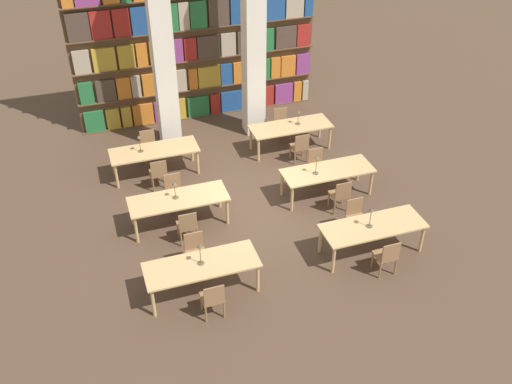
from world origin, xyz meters
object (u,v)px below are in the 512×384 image
object	(u,v)px
desk_lamp_0	(200,251)
chair_11	(282,122)
pillar_left	(161,43)
desk_lamp_2	(175,188)
chair_8	(159,173)
chair_7	(317,164)
reading_table_0	(202,267)
pillar_center	(253,32)
reading_table_1	(373,228)
chair_6	(341,194)
reading_table_2	(178,201)
chair_5	(174,190)
desk_lamp_1	(371,214)
desk_lamp_3	(316,162)
chair_9	(149,145)
chair_10	(300,146)
reading_table_3	(327,173)
desk_lamp_4	(139,141)
chair_3	(356,216)
chair_2	(387,256)
reading_table_4	(154,152)
chair_0	(213,298)
chair_1	(195,251)
reading_table_5	(291,128)
desk_lamp_5	(298,115)

from	to	relation	value
desk_lamp_0	chair_11	size ratio (longest dim) A/B	0.56
pillar_left	desk_lamp_2	size ratio (longest dim) A/B	14.09
chair_8	chair_7	bearing A→B (deg)	-12.81
reading_table_0	desk_lamp_0	xyz separation A→B (m)	(-0.00, 0.03, 0.41)
pillar_center	reading_table_1	xyz separation A→B (m)	(0.70, -5.98, -2.34)
chair_6	reading_table_2	bearing A→B (deg)	169.18
pillar_center	desk_lamp_2	xyz separation A→B (m)	(-3.09, -3.65, -1.98)
chair_7	chair_5	bearing A→B (deg)	-0.16
desk_lamp_1	chair_8	size ratio (longest dim) A/B	0.55
pillar_left	desk_lamp_3	distance (m)	5.07
chair_7	chair_9	distance (m)	4.55
chair_6	chair_10	bearing A→B (deg)	91.70
reading_table_3	chair_9	xyz separation A→B (m)	(-3.89, 3.01, -0.19)
chair_6	desk_lamp_4	distance (m)	5.23
chair_3	reading_table_2	distance (m)	4.04
pillar_left	chair_2	world-z (taller)	pillar_left
chair_6	reading_table_4	world-z (taller)	chair_6
pillar_center	desk_lamp_4	size ratio (longest dim) A/B	12.72
chair_0	chair_10	xyz separation A→B (m)	(3.67, 4.66, 0.00)
reading_table_2	reading_table_1	bearing A→B (deg)	-31.49
chair_6	chair_10	world-z (taller)	same
chair_0	desk_lamp_3	world-z (taller)	desk_lamp_3
pillar_left	chair_1	bearing A→B (deg)	-95.88
chair_7	reading_table_4	xyz separation A→B (m)	(-3.88, 1.60, 0.19)
chair_5	desk_lamp_2	distance (m)	0.87
pillar_left	chair_10	world-z (taller)	pillar_left
chair_1	desk_lamp_2	world-z (taller)	desk_lamp_2
chair_8	desk_lamp_4	size ratio (longest dim) A/B	1.86
desk_lamp_3	reading_table_4	distance (m)	4.24
chair_10	chair_5	bearing A→B (deg)	-165.42
chair_10	chair_9	bearing A→B (deg)	160.75
reading_table_0	desk_lamp_3	bearing A→B (deg)	33.46
pillar_left	reading_table_4	world-z (taller)	pillar_left
reading_table_1	chair_7	size ratio (longest dim) A/B	2.58
chair_3	desk_lamp_0	bearing A→B (deg)	10.45
chair_2	chair_9	distance (m)	7.14
reading_table_4	reading_table_0	bearing A→B (deg)	-88.68
chair_6	chair_7	bearing A→B (deg)	90.00
chair_5	chair_9	xyz separation A→B (m)	(-0.21, 2.29, 0.00)
pillar_center	chair_10	size ratio (longest dim) A/B	6.85
chair_5	reading_table_2	bearing A→B (deg)	87.56
pillar_left	reading_table_3	xyz separation A→B (m)	(3.16, -3.70, -2.34)
reading_table_2	reading_table_5	xyz separation A→B (m)	(3.67, 2.36, 0.00)
reading_table_1	chair_8	distance (m)	5.51
pillar_left	reading_table_3	bearing A→B (deg)	-49.47
desk_lamp_5	reading_table_2	bearing A→B (deg)	-148.48
chair_3	desk_lamp_1	bearing A→B (deg)	84.11
chair_2	reading_table_4	distance (m)	6.54
desk_lamp_4	chair_3	bearing A→B (deg)	-42.96
desk_lamp_1	reading_table_4	world-z (taller)	desk_lamp_1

